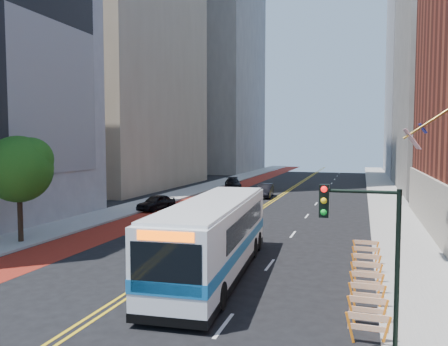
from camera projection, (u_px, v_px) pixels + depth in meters
name	position (u px, v px, depth m)	size (l,w,h in m)	color
ground	(131.00, 293.00, 18.66)	(160.00, 160.00, 0.00)	black
sidewalk_left	(170.00, 197.00, 50.80)	(4.00, 140.00, 0.15)	gray
sidewalk_right	(389.00, 206.00, 43.56)	(4.00, 140.00, 0.15)	gray
bus_lane_paint	(201.00, 199.00, 49.62)	(3.60, 140.00, 0.01)	maroon
center_line_inner	(269.00, 202.00, 47.24)	(0.14, 140.00, 0.01)	gold
center_line_outer	(273.00, 202.00, 47.13)	(0.14, 140.00, 0.01)	gold
lane_dashes	(323.00, 195.00, 53.34)	(0.14, 98.20, 0.01)	silver
midrise_right_far	(445.00, 33.00, 83.66)	(20.00, 28.00, 55.00)	gray
midrise_left_far	(209.00, 26.00, 97.80)	(20.00, 26.00, 65.00)	slate
construction_barriers	(367.00, 275.00, 18.97)	(1.42, 10.91, 1.00)	orange
street_tree	(20.00, 167.00, 27.45)	(4.20, 4.20, 6.70)	black
traffic_signal	(364.00, 239.00, 12.22)	(2.21, 0.34, 5.07)	black
transit_bus	(215.00, 236.00, 21.16)	(3.98, 13.48, 3.65)	silver
car_a	(156.00, 202.00, 41.48)	(1.72, 4.27, 1.46)	black
car_b	(265.00, 191.00, 51.11)	(1.68, 4.83, 1.59)	black
car_c	(233.00, 183.00, 60.79)	(2.10, 5.15, 1.50)	black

